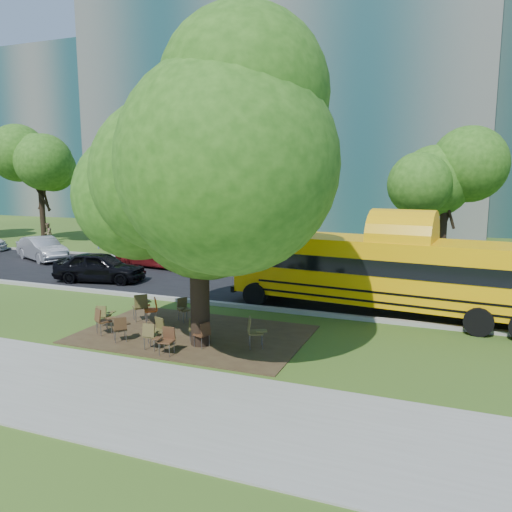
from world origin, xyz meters
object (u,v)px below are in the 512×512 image
at_px(chair_1, 102,319).
at_px(pedestrian_a, 100,237).
at_px(chair_11, 196,327).
at_px(pedestrian_b, 48,233).
at_px(chair_3, 156,328).
at_px(chair_8, 141,304).
at_px(chair_0, 104,314).
at_px(chair_5, 166,338).
at_px(bg_car_red, 163,254).
at_px(chair_2, 121,326).
at_px(chair_10, 183,307).
at_px(school_bus, 398,272).
at_px(chair_9, 152,307).
at_px(chair_7, 254,330).
at_px(chair_4, 152,333).
at_px(black_car, 100,267).
at_px(main_tree, 197,168).
at_px(bg_car_silver, 42,249).
at_px(chair_6, 203,332).

relative_size(chair_1, pedestrian_a, 0.54).
bearing_deg(chair_11, pedestrian_b, 113.20).
relative_size(chair_3, chair_8, 0.81).
relative_size(chair_0, chair_5, 0.99).
bearing_deg(chair_11, bg_car_red, 96.23).
distance_m(chair_2, chair_5, 1.87).
height_order(chair_5, pedestrian_a, pedestrian_a).
relative_size(chair_0, chair_10, 0.96).
relative_size(school_bus, chair_9, 13.11).
xyz_separation_m(school_bus, chair_7, (-3.45, -5.02, -1.01)).
distance_m(chair_4, chair_8, 3.03).
distance_m(chair_7, chair_9, 4.30).
height_order(chair_3, chair_8, chair_8).
bearing_deg(chair_0, black_car, 119.75).
relative_size(main_tree, chair_9, 10.12).
bearing_deg(bg_car_red, chair_7, -131.91).
relative_size(chair_8, bg_car_red, 0.19).
xyz_separation_m(chair_11, bg_car_silver, (-15.24, 9.60, 0.22)).
relative_size(chair_3, chair_5, 1.01).
height_order(chair_3, chair_5, chair_3).
relative_size(main_tree, chair_6, 11.21).
height_order(chair_1, chair_9, same).
bearing_deg(chair_10, main_tree, 70.63).
relative_size(chair_2, chair_8, 0.82).
bearing_deg(chair_1, chair_2, 9.65).
distance_m(main_tree, chair_0, 5.96).
bearing_deg(chair_1, bg_car_red, 142.84).
xyz_separation_m(chair_3, chair_10, (-0.40, 2.32, 0.01)).
xyz_separation_m(main_tree, chair_4, (-1.07, -0.92, -4.62)).
distance_m(bg_car_silver, pedestrian_b, 7.94).
distance_m(main_tree, pedestrian_b, 26.41).
xyz_separation_m(school_bus, chair_5, (-5.53, -6.36, -1.09)).
relative_size(chair_3, chair_11, 1.01).
relative_size(chair_2, bg_car_red, 0.15).
bearing_deg(chair_2, black_car, 88.39).
distance_m(chair_4, chair_9, 2.77).
height_order(chair_5, chair_7, chair_7).
bearing_deg(pedestrian_a, black_car, -114.55).
xyz_separation_m(pedestrian_a, pedestrian_b, (-5.20, 0.63, -0.03)).
xyz_separation_m(chair_0, chair_11, (3.46, -0.14, 0.00)).
relative_size(chair_0, chair_2, 0.97).
bearing_deg(chair_5, chair_3, -47.50).
height_order(main_tree, bg_car_silver, main_tree).
xyz_separation_m(chair_0, chair_6, (3.91, -0.52, 0.00)).
xyz_separation_m(chair_9, chair_10, (0.89, 0.54, -0.03)).
bearing_deg(black_car, chair_10, -133.22).
bearing_deg(chair_7, chair_9, -130.75).
distance_m(chair_5, chair_9, 3.22).
distance_m(main_tree, chair_7, 4.83).
bearing_deg(chair_7, chair_2, -102.14).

